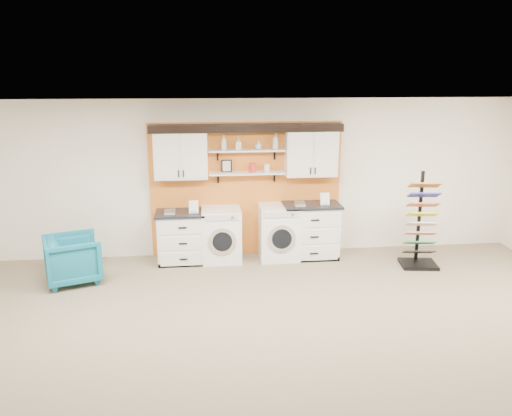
{
  "coord_description": "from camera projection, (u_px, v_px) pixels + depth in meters",
  "views": [
    {
      "loc": [
        -0.76,
        -4.72,
        3.18
      ],
      "look_at": [
        -0.0,
        2.3,
        1.3
      ],
      "focal_mm": 35.0,
      "sensor_mm": 36.0,
      "label": 1
    }
  ],
  "objects": [
    {
      "name": "upper_cabinet_right",
      "position": [
        311.0,
        152.0,
        8.71
      ],
      "size": [
        0.9,
        0.35,
        0.84
      ],
      "color": "white",
      "rests_on": "wall_back"
    },
    {
      "name": "base_cabinet_right",
      "position": [
        311.0,
        231.0,
        8.93
      ],
      "size": [
        1.01,
        0.66,
        0.99
      ],
      "color": "white",
      "rests_on": "floor"
    },
    {
      "name": "soap_bottle_a",
      "position": [
        224.0,
        142.0,
        8.51
      ],
      "size": [
        0.11,
        0.12,
        0.26
      ],
      "primitive_type": "imported",
      "rotation": [
        0.0,
        0.0,
        0.17
      ],
      "color": "silver",
      "rests_on": "shelf_upper"
    },
    {
      "name": "crown_molding",
      "position": [
        247.0,
        127.0,
        8.5
      ],
      "size": [
        3.3,
        0.41,
        0.13
      ],
      "color": "black",
      "rests_on": "wall_back"
    },
    {
      "name": "soap_bottle_d",
      "position": [
        275.0,
        141.0,
        8.6
      ],
      "size": [
        0.15,
        0.15,
        0.27
      ],
      "primitive_type": "imported",
      "rotation": [
        0.0,
        0.0,
        0.83
      ],
      "color": "silver",
      "rests_on": "shelf_upper"
    },
    {
      "name": "accent_panel",
      "position": [
        246.0,
        189.0,
        8.94
      ],
      "size": [
        3.4,
        0.07,
        2.4
      ],
      "primitive_type": "cube",
      "color": "orange",
      "rests_on": "wall_back"
    },
    {
      "name": "shelf_upper",
      "position": [
        247.0,
        150.0,
        8.59
      ],
      "size": [
        1.32,
        0.28,
        0.03
      ],
      "primitive_type": "cube",
      "color": "white",
      "rests_on": "wall_back"
    },
    {
      "name": "floor",
      "position": [
        279.0,
        377.0,
        5.44
      ],
      "size": [
        10.0,
        10.0,
        0.0
      ],
      "primitive_type": "plane",
      "color": "#7E6A55",
      "rests_on": "ground"
    },
    {
      "name": "armchair",
      "position": [
        73.0,
        259.0,
        7.88
      ],
      "size": [
        1.04,
        1.03,
        0.75
      ],
      "primitive_type": "imported",
      "rotation": [
        0.0,
        0.0,
        1.91
      ],
      "color": "#10647D",
      "rests_on": "floor"
    },
    {
      "name": "canister_red",
      "position": [
        253.0,
        168.0,
        8.68
      ],
      "size": [
        0.11,
        0.11,
        0.16
      ],
      "primitive_type": "cylinder",
      "color": "red",
      "rests_on": "shelf_lower"
    },
    {
      "name": "ceiling",
      "position": [
        282.0,
        117.0,
        4.72
      ],
      "size": [
        10.0,
        10.0,
        0.0
      ],
      "primitive_type": "plane",
      "rotation": [
        3.14,
        0.0,
        0.0
      ],
      "color": "white",
      "rests_on": "wall_back"
    },
    {
      "name": "picture_frame",
      "position": [
        227.0,
        166.0,
        8.67
      ],
      "size": [
        0.18,
        0.02,
        0.22
      ],
      "color": "black",
      "rests_on": "shelf_lower"
    },
    {
      "name": "dryer",
      "position": [
        279.0,
        232.0,
        8.86
      ],
      "size": [
        0.69,
        0.71,
        0.97
      ],
      "color": "white",
      "rests_on": "floor"
    },
    {
      "name": "washer",
      "position": [
        222.0,
        235.0,
        8.76
      ],
      "size": [
        0.67,
        0.71,
        0.94
      ],
      "color": "white",
      "rests_on": "floor"
    },
    {
      "name": "sample_rack",
      "position": [
        420.0,
        237.0,
        8.5
      ],
      "size": [
        0.66,
        0.58,
        1.63
      ],
      "rotation": [
        0.0,
        0.0,
        -0.15
      ],
      "color": "black",
      "rests_on": "floor"
    },
    {
      "name": "soap_bottle_b",
      "position": [
        238.0,
        143.0,
        8.54
      ],
      "size": [
        0.1,
        0.1,
        0.21
      ],
      "primitive_type": "imported",
      "rotation": [
        0.0,
        0.0,
        3.12
      ],
      "color": "silver",
      "rests_on": "shelf_upper"
    },
    {
      "name": "upper_cabinet_left",
      "position": [
        181.0,
        154.0,
        8.48
      ],
      "size": [
        0.9,
        0.35,
        0.84
      ],
      "color": "white",
      "rests_on": "wall_back"
    },
    {
      "name": "canister_cream",
      "position": [
        267.0,
        168.0,
        8.71
      ],
      "size": [
        0.1,
        0.1,
        0.14
      ],
      "primitive_type": "cylinder",
      "color": "silver",
      "rests_on": "shelf_lower"
    },
    {
      "name": "soap_bottle_c",
      "position": [
        258.0,
        145.0,
        8.59
      ],
      "size": [
        0.14,
        0.14,
        0.15
      ],
      "primitive_type": "imported",
      "rotation": [
        0.0,
        0.0,
        0.2
      ],
      "color": "silver",
      "rests_on": "shelf_upper"
    },
    {
      "name": "base_cabinet_left",
      "position": [
        184.0,
        237.0,
        8.7
      ],
      "size": [
        0.93,
        0.66,
        0.91
      ],
      "color": "white",
      "rests_on": "floor"
    },
    {
      "name": "shelf_lower",
      "position": [
        247.0,
        173.0,
        8.69
      ],
      "size": [
        1.32,
        0.28,
        0.03
      ],
      "primitive_type": "cube",
      "color": "white",
      "rests_on": "wall_back"
    },
    {
      "name": "wall_back",
      "position": [
        246.0,
        178.0,
        8.92
      ],
      "size": [
        10.0,
        0.0,
        10.0
      ],
      "primitive_type": "plane",
      "rotation": [
        1.57,
        0.0,
        0.0
      ],
      "color": "#EFE5CF",
      "rests_on": "floor"
    }
  ]
}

